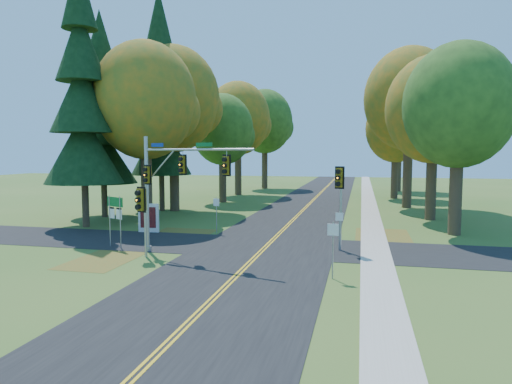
% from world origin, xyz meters
% --- Properties ---
extents(ground, '(160.00, 160.00, 0.00)m').
position_xyz_m(ground, '(0.00, 0.00, 0.00)').
color(ground, '#32591F').
rests_on(ground, ground).
extents(road_main, '(8.00, 160.00, 0.02)m').
position_xyz_m(road_main, '(0.00, 0.00, 0.01)').
color(road_main, black).
rests_on(road_main, ground).
extents(road_cross, '(60.00, 6.00, 0.02)m').
position_xyz_m(road_cross, '(0.00, 2.00, 0.01)').
color(road_cross, black).
rests_on(road_cross, ground).
extents(centerline_left, '(0.10, 160.00, 0.01)m').
position_xyz_m(centerline_left, '(-0.10, 0.00, 0.03)').
color(centerline_left, gold).
rests_on(centerline_left, road_main).
extents(centerline_right, '(0.10, 160.00, 0.01)m').
position_xyz_m(centerline_right, '(0.10, 0.00, 0.03)').
color(centerline_right, gold).
rests_on(centerline_right, road_main).
extents(sidewalk_east, '(1.60, 160.00, 0.06)m').
position_xyz_m(sidewalk_east, '(6.20, 0.00, 0.03)').
color(sidewalk_east, '#9E998E').
rests_on(sidewalk_east, ground).
extents(leaf_patch_w_near, '(4.00, 6.00, 0.00)m').
position_xyz_m(leaf_patch_w_near, '(-6.50, 4.00, 0.01)').
color(leaf_patch_w_near, brown).
rests_on(leaf_patch_w_near, ground).
extents(leaf_patch_e, '(3.50, 8.00, 0.00)m').
position_xyz_m(leaf_patch_e, '(6.80, 6.00, 0.01)').
color(leaf_patch_e, brown).
rests_on(leaf_patch_e, ground).
extents(leaf_patch_w_far, '(3.00, 5.00, 0.00)m').
position_xyz_m(leaf_patch_w_far, '(-7.50, -3.00, 0.01)').
color(leaf_patch_w_far, brown).
rests_on(leaf_patch_w_far, ground).
extents(tree_w_a, '(8.00, 8.00, 14.15)m').
position_xyz_m(tree_w_a, '(-11.13, 9.38, 9.49)').
color(tree_w_a, '#38281C').
rests_on(tree_w_a, ground).
extents(tree_e_a, '(7.20, 7.20, 12.73)m').
position_xyz_m(tree_e_a, '(11.57, 8.77, 8.53)').
color(tree_e_a, '#38281C').
rests_on(tree_e_a, ground).
extents(tree_w_b, '(8.60, 8.60, 15.38)m').
position_xyz_m(tree_w_b, '(-11.72, 16.29, 10.37)').
color(tree_w_b, '#38281C').
rests_on(tree_w_b, ground).
extents(tree_e_b, '(7.60, 7.60, 13.33)m').
position_xyz_m(tree_e_b, '(10.97, 15.58, 8.90)').
color(tree_e_b, '#38281C').
rests_on(tree_e_b, ground).
extents(tree_w_c, '(6.80, 6.80, 11.91)m').
position_xyz_m(tree_w_c, '(-9.54, 24.47, 7.94)').
color(tree_w_c, '#38281C').
rests_on(tree_w_c, ground).
extents(tree_e_c, '(8.80, 8.80, 15.79)m').
position_xyz_m(tree_e_c, '(9.88, 23.69, 10.66)').
color(tree_e_c, '#38281C').
rests_on(tree_e_c, ground).
extents(tree_w_d, '(8.20, 8.20, 14.56)m').
position_xyz_m(tree_w_d, '(-10.13, 33.18, 9.78)').
color(tree_w_d, '#38281C').
rests_on(tree_w_d, ground).
extents(tree_e_d, '(7.00, 7.00, 12.32)m').
position_xyz_m(tree_e_d, '(9.26, 32.87, 8.24)').
color(tree_e_d, '#38281C').
rests_on(tree_e_d, ground).
extents(tree_w_e, '(8.40, 8.40, 14.97)m').
position_xyz_m(tree_w_e, '(-8.92, 44.09, 10.07)').
color(tree_w_e, '#38281C').
rests_on(tree_w_e, ground).
extents(tree_e_e, '(7.80, 7.80, 13.74)m').
position_xyz_m(tree_e_e, '(10.47, 43.58, 9.19)').
color(tree_e_e, '#38281C').
rests_on(tree_e_e, ground).
extents(pine_a, '(5.60, 5.60, 19.48)m').
position_xyz_m(pine_a, '(-14.50, 6.00, 9.18)').
color(pine_a, '#38281C').
rests_on(pine_a, ground).
extents(pine_b, '(5.60, 5.60, 17.31)m').
position_xyz_m(pine_b, '(-16.00, 11.00, 8.16)').
color(pine_b, '#38281C').
rests_on(pine_b, ground).
extents(pine_c, '(5.60, 5.60, 20.56)m').
position_xyz_m(pine_c, '(-13.00, 16.00, 9.69)').
color(pine_c, '#38281C').
rests_on(pine_c, ground).
extents(traffic_mast, '(6.79, 2.19, 6.39)m').
position_xyz_m(traffic_mast, '(-4.58, -1.14, 4.11)').
color(traffic_mast, '#9A9EA2').
rests_on(traffic_mast, ground).
extents(east_signal_pole, '(0.53, 0.63, 4.75)m').
position_xyz_m(east_signal_pole, '(4.20, 1.76, 3.60)').
color(east_signal_pole, gray).
rests_on(east_signal_pole, ground).
extents(ped_signal_pole, '(0.57, 0.68, 3.74)m').
position_xyz_m(ped_signal_pole, '(-5.75, -2.19, 2.78)').
color(ped_signal_pole, '#999DA2').
rests_on(ped_signal_pole, ground).
extents(route_sign_cluster, '(1.30, 0.61, 3.01)m').
position_xyz_m(route_sign_cluster, '(-8.49, -0.14, 2.12)').
color(route_sign_cluster, gray).
rests_on(route_sign_cluster, ground).
extents(info_kiosk, '(1.45, 0.31, 1.99)m').
position_xyz_m(info_kiosk, '(-8.89, 4.89, 0.99)').
color(info_kiosk, silver).
rests_on(info_kiosk, ground).
extents(reg_sign_e_north, '(0.43, 0.07, 2.23)m').
position_xyz_m(reg_sign_e_north, '(4.20, 1.89, 1.53)').
color(reg_sign_e_north, gray).
rests_on(reg_sign_e_north, ground).
extents(reg_sign_e_south, '(0.48, 0.07, 2.52)m').
position_xyz_m(reg_sign_e_south, '(4.21, -4.01, 1.73)').
color(reg_sign_e_south, gray).
rests_on(reg_sign_e_south, ground).
extents(reg_sign_w, '(0.46, 0.18, 2.47)m').
position_xyz_m(reg_sign_w, '(-4.20, 5.54, 1.69)').
color(reg_sign_w, gray).
rests_on(reg_sign_w, ground).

